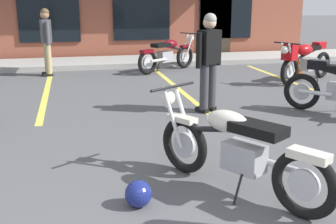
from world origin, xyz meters
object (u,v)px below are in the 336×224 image
traffic_cone (298,68)px  motorcycle_red_sportbike (305,60)px  motorcycle_silver_naked (168,54)px  person_in_black_shirt (209,57)px  person_near_building (46,38)px  helmet_on_pavement (138,194)px  motorcycle_foreground_classic (236,148)px

traffic_cone → motorcycle_red_sportbike: bearing=-103.7°
motorcycle_red_sportbike → motorcycle_silver_naked: 3.54m
motorcycle_silver_naked → person_in_black_shirt: 4.27m
person_in_black_shirt → person_near_building: 5.13m
person_near_building → helmet_on_pavement: size_ratio=6.44×
person_near_building → traffic_cone: size_ratio=3.16×
person_in_black_shirt → traffic_cone: 4.09m
helmet_on_pavement → traffic_cone: size_ratio=0.49×
person_in_black_shirt → helmet_on_pavement: person_in_black_shirt is taller
motorcycle_red_sportbike → traffic_cone: (0.11, 0.46, -0.27)m
helmet_on_pavement → person_in_black_shirt: bearing=61.1°
motorcycle_foreground_classic → person_in_black_shirt: bearing=76.7°
person_in_black_shirt → helmet_on_pavement: size_ratio=6.44×
person_in_black_shirt → motorcycle_silver_naked: bearing=86.4°
traffic_cone → motorcycle_foreground_classic: bearing=-125.1°
motorcycle_red_sportbike → person_near_building: (-5.89, 2.23, 0.42)m
motorcycle_silver_naked → person_in_black_shirt: (-0.27, -4.23, 0.49)m
motorcycle_red_sportbike → motorcycle_foreground_classic: bearing=-126.7°
traffic_cone → person_in_black_shirt: bearing=-141.7°
person_near_building → helmet_on_pavement: 7.50m
person_near_building → helmet_on_pavement: person_near_building is taller
person_near_building → motorcycle_red_sportbike: bearing=-20.8°
motorcycle_red_sportbike → traffic_cone: bearing=76.3°
motorcycle_red_sportbike → traffic_cone: 0.55m
motorcycle_foreground_classic → motorcycle_silver_naked: size_ratio=1.01×
person_in_black_shirt → motorcycle_foreground_classic: bearing=-103.3°
motorcycle_foreground_classic → helmet_on_pavement: size_ratio=7.17×
motorcycle_foreground_classic → motorcycle_silver_naked: bearing=82.3°
motorcycle_silver_naked → person_in_black_shirt: size_ratio=1.10×
helmet_on_pavement → motorcycle_foreground_classic: bearing=5.5°
motorcycle_red_sportbike → person_near_building: bearing=159.2°
person_in_black_shirt → helmet_on_pavement: (-1.72, -3.10, -0.82)m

